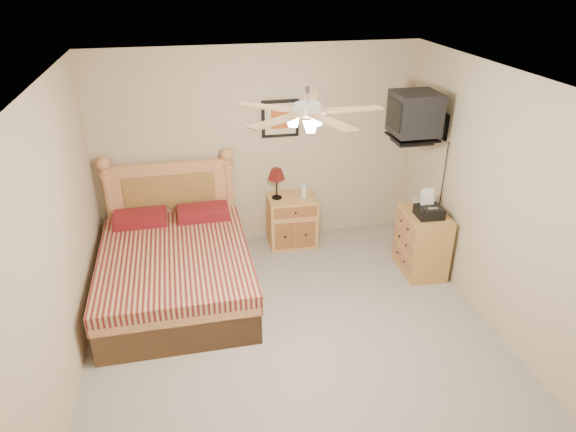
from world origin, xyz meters
name	(u,v)px	position (x,y,z in m)	size (l,w,h in m)	color
floor	(298,346)	(0.00, 0.00, 0.00)	(4.50, 4.50, 0.00)	gray
ceiling	(301,86)	(0.00, 0.00, 2.50)	(4.00, 4.50, 0.04)	white
wall_back	(259,148)	(0.00, 2.25, 1.25)	(4.00, 0.04, 2.50)	#BCA98A
wall_left	(52,258)	(-2.00, 0.00, 1.25)	(0.04, 4.50, 2.50)	#BCA98A
wall_right	(509,212)	(2.00, 0.00, 1.25)	(0.04, 4.50, 2.50)	#BCA98A
bed	(173,243)	(-1.12, 1.12, 0.66)	(1.55, 2.04, 1.32)	tan
nightstand	(292,220)	(0.37, 2.00, 0.33)	(0.61, 0.45, 0.66)	#B98644
table_lamp	(277,183)	(0.18, 2.03, 0.86)	(0.22, 0.22, 0.40)	#5F1613
lotion_bottle	(304,189)	(0.52, 1.97, 0.77)	(0.08, 0.09, 0.22)	silver
framed_picture	(280,119)	(0.27, 2.23, 1.62)	(0.46, 0.04, 0.46)	black
dresser	(422,242)	(1.73, 1.04, 0.38)	(0.45, 0.65, 0.76)	#A16E33
fax_machine	(430,204)	(1.72, 0.96, 0.91)	(0.28, 0.30, 0.30)	black
magazine_lower	(413,204)	(1.67, 1.28, 0.78)	(0.22, 0.30, 0.03)	beige
magazine_upper	(413,202)	(1.67, 1.28, 0.80)	(0.19, 0.26, 0.02)	tan
wall_tv	(427,116)	(1.75, 1.34, 1.81)	(0.56, 0.46, 0.58)	black
ceiling_fan	(307,112)	(0.00, -0.20, 2.36)	(1.14, 1.14, 0.28)	silver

